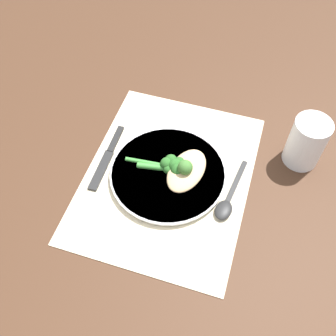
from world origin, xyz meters
TOP-DOWN VIEW (x-y plane):
  - ground_plane at (0.00, 0.00)m, footprint 3.00×3.00m
  - placemat at (0.00, 0.00)m, footprint 0.45×0.35m
  - plate at (0.00, 0.00)m, footprint 0.25×0.25m
  - chicken_fillet at (0.01, -0.04)m, footprint 0.13×0.09m
  - pesto_dollop_primary at (0.00, -0.04)m, footprint 0.03×0.03m
  - broccoli_stalk_front at (0.01, -0.01)m, footprint 0.05×0.11m
  - broccoli_stalk_left at (0.01, 0.01)m, footprint 0.04×0.11m
  - knife at (0.01, 0.14)m, footprint 0.18×0.02m
  - spoon at (-0.03, -0.14)m, footprint 0.16×0.04m
  - water_glass at (0.14, -0.27)m, footprint 0.08×0.08m

SIDE VIEW (x-z plane):
  - ground_plane at x=0.00m, z-range 0.00..0.00m
  - placemat at x=0.00m, z-range 0.00..0.00m
  - knife at x=0.01m, z-range 0.00..0.01m
  - spoon at x=-0.03m, z-range 0.00..0.02m
  - plate at x=0.00m, z-range 0.01..0.02m
  - chicken_fillet at x=0.01m, z-range 0.02..0.04m
  - broccoli_stalk_left at x=0.01m, z-range 0.02..0.04m
  - broccoli_stalk_front at x=0.01m, z-range 0.02..0.05m
  - pesto_dollop_primary at x=0.00m, z-range 0.04..0.07m
  - water_glass at x=0.14m, z-range 0.00..0.12m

